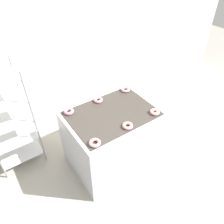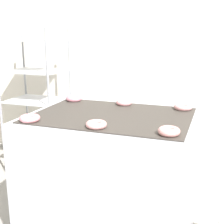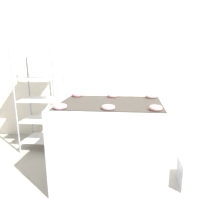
# 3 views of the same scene
# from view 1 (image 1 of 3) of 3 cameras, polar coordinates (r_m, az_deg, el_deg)

# --- Properties ---
(ground_plane) EXTENTS (14.00, 14.00, 0.00)m
(ground_plane) POSITION_cam_1_polar(r_m,az_deg,el_deg) (3.29, 7.49, -20.05)
(ground_plane) COLOR #9E998E
(wall_back) EXTENTS (8.00, 0.05, 2.80)m
(wall_back) POSITION_cam_1_polar(r_m,az_deg,el_deg) (3.77, -12.76, 16.44)
(wall_back) COLOR silver
(wall_back) RESTS_ON ground_plane
(fryer_machine) EXTENTS (1.23, 0.93, 0.96)m
(fryer_machine) POSITION_cam_1_polar(r_m,az_deg,el_deg) (3.24, 0.01, -6.84)
(fryer_machine) COLOR #A8AAB2
(fryer_machine) RESTS_ON ground_plane
(baking_rack_cart) EXTENTS (0.62, 0.51, 1.58)m
(baking_rack_cart) POSITION_cam_1_polar(r_m,az_deg,el_deg) (3.36, -25.54, -2.00)
(baking_rack_cart) COLOR gray
(baking_rack_cart) RESTS_ON ground_plane
(glaze_bin) EXTENTS (0.34, 0.32, 0.30)m
(glaze_bin) POSITION_cam_1_polar(r_m,az_deg,el_deg) (3.91, 12.45, -4.74)
(glaze_bin) COLOR #A8AAB2
(glaze_bin) RESTS_ON ground_plane
(donut_near_left) EXTENTS (0.14, 0.14, 0.04)m
(donut_near_left) POSITION_cam_1_polar(r_m,az_deg,el_deg) (2.50, -4.50, -8.02)
(donut_near_left) COLOR #D8868C
(donut_near_left) RESTS_ON fryer_machine
(donut_near_center) EXTENTS (0.13, 0.13, 0.04)m
(donut_near_center) POSITION_cam_1_polar(r_m,az_deg,el_deg) (2.70, 4.11, -3.59)
(donut_near_center) COLOR #DA9391
(donut_near_center) RESTS_ON fryer_machine
(donut_near_right) EXTENTS (0.13, 0.13, 0.04)m
(donut_near_right) POSITION_cam_1_polar(r_m,az_deg,el_deg) (2.95, 11.10, 0.01)
(donut_near_right) COLOR #D48E87
(donut_near_right) RESTS_ON fryer_machine
(donut_far_left) EXTENTS (0.14, 0.14, 0.04)m
(donut_far_left) POSITION_cam_1_polar(r_m,az_deg,el_deg) (2.96, -11.23, 0.15)
(donut_far_left) COLOR #D27E8C
(donut_far_left) RESTS_ON fryer_machine
(donut_far_center) EXTENTS (0.13, 0.13, 0.04)m
(donut_far_center) POSITION_cam_1_polar(r_m,az_deg,el_deg) (3.11, -3.62, 3.14)
(donut_far_center) COLOR #DA8C8D
(donut_far_center) RESTS_ON fryer_machine
(donut_far_right) EXTENTS (0.14, 0.14, 0.04)m
(donut_far_right) POSITION_cam_1_polar(r_m,az_deg,el_deg) (3.34, 3.52, 5.90)
(donut_far_right) COLOR #D0918F
(donut_far_right) RESTS_ON fryer_machine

